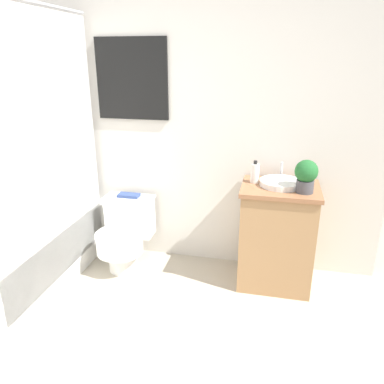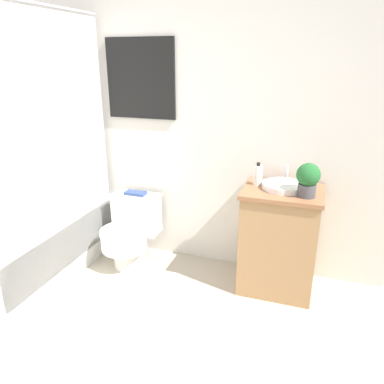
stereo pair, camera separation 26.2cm
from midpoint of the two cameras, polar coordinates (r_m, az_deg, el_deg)
wall_back at (r=3.05m, az=-6.82°, el=12.06°), size 3.44×0.07×2.50m
shower_area at (r=3.15m, az=-26.06°, el=-8.15°), size 0.64×1.40×1.98m
toilet at (r=3.16m, az=-12.56°, el=-6.23°), size 0.41×0.53×0.57m
vanity at (r=2.87m, az=10.22°, el=-6.63°), size 0.56×0.46×0.79m
sink at (r=2.74m, az=10.76°, el=1.34°), size 0.30×0.34×0.13m
soap_bottle at (r=2.76m, az=6.89°, el=2.84°), size 0.06×0.06×0.17m
potted_plant at (r=2.60m, az=14.26°, el=2.48°), size 0.16×0.16×0.23m
book_on_tank at (r=3.16m, az=-11.98°, el=-0.55°), size 0.18×0.09×0.02m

